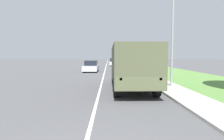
# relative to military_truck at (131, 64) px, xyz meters

# --- Properties ---
(ground_plane) EXTENTS (180.00, 180.00, 0.00)m
(ground_plane) POSITION_rel_military_truck_xyz_m (-1.98, 30.65, -1.58)
(ground_plane) COLOR #4C4C4F
(lane_centre_stripe) EXTENTS (0.12, 120.00, 0.00)m
(lane_centre_stripe) POSITION_rel_military_truck_xyz_m (-1.98, 30.65, -1.58)
(lane_centre_stripe) COLOR silver
(lane_centre_stripe) RESTS_ON ground
(sidewalk_right) EXTENTS (1.80, 120.00, 0.12)m
(sidewalk_right) POSITION_rel_military_truck_xyz_m (2.52, 30.65, -1.52)
(sidewalk_right) COLOR #ADAAA3
(sidewalk_right) RESTS_ON ground
(grass_strip_right) EXTENTS (7.00, 120.00, 0.02)m
(grass_strip_right) POSITION_rel_military_truck_xyz_m (6.92, 30.65, -1.57)
(grass_strip_right) COLOR #56843D
(grass_strip_right) RESTS_ON ground
(military_truck) EXTENTS (2.37, 6.98, 2.74)m
(military_truck) POSITION_rel_military_truck_xyz_m (0.00, 0.00, 0.00)
(military_truck) COLOR #545B3D
(military_truck) RESTS_ON ground
(car_nearest_ahead) EXTENTS (1.89, 4.84, 1.51)m
(car_nearest_ahead) POSITION_rel_military_truck_xyz_m (-3.85, 13.06, -0.90)
(car_nearest_ahead) COLOR #B7BABF
(car_nearest_ahead) RESTS_ON ground
(car_second_ahead) EXTENTS (1.93, 4.22, 1.68)m
(car_second_ahead) POSITION_rel_military_truck_xyz_m (-0.28, 27.93, -0.84)
(car_second_ahead) COLOR silver
(car_second_ahead) RESTS_ON ground
(lamp_post) EXTENTS (1.69, 0.24, 6.21)m
(lamp_post) POSITION_rel_military_truck_xyz_m (2.54, 0.43, 2.29)
(lamp_post) COLOR gray
(lamp_post) RESTS_ON sidewalk_right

